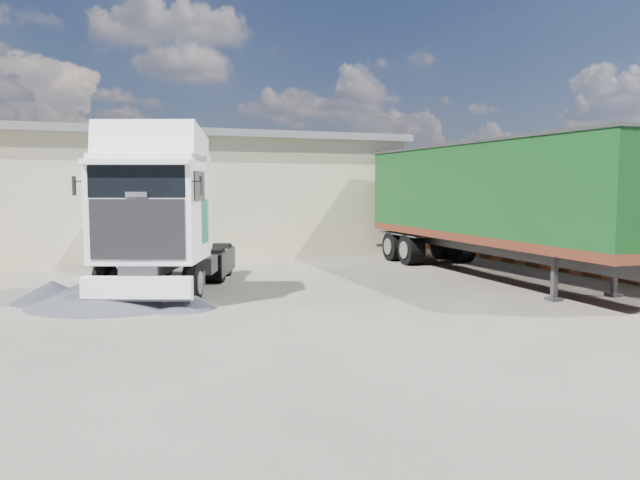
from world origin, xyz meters
name	(u,v)px	position (x,y,z in m)	size (l,w,h in m)	color
ground	(282,310)	(0.00, 0.00, 0.00)	(120.00, 120.00, 0.00)	#27251F
warehouse	(42,195)	(-6.00, 16.00, 2.66)	(30.60, 12.60, 5.42)	#B3AB8A
brick_boundary_wall	(506,231)	(11.50, 6.00, 1.25)	(0.35, 26.00, 2.50)	brown
tractor_unit	(161,225)	(-2.49, 3.12, 1.98)	(5.08, 7.36, 4.71)	black
box_trailer	(493,196)	(8.34, 2.77, 2.73)	(3.52, 13.58, 4.47)	#2D2D30
panel_van	(118,242)	(-3.22, 9.61, 0.97)	(2.83, 4.87, 1.87)	black
gravel_heap	(113,287)	(-3.83, 2.33, 0.44)	(5.31, 5.14, 0.94)	black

